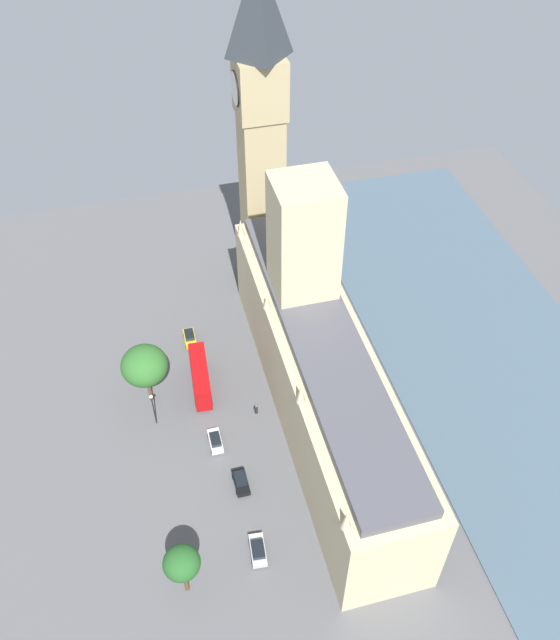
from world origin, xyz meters
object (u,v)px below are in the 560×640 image
object	(u,v)px
parliament_building	(318,361)
street_lamp_under_trees	(153,404)
clock_tower	(261,132)
car_yellow_cab_midblock	(190,338)
plane_tree_corner	(144,366)
car_white_opposite_hall	(215,441)
double_decker_bus_trailing	(200,376)
plane_tree_by_river_gate	(182,563)
car_black_near_tower	(241,481)
pedestrian_leading	(256,410)
car_silver_far_end	(258,550)

from	to	relation	value
parliament_building	street_lamp_under_trees	world-z (taller)	parliament_building
parliament_building	clock_tower	size ratio (longest dim) A/B	1.05
car_yellow_cab_midblock	plane_tree_corner	world-z (taller)	plane_tree_corner
clock_tower	plane_tree_corner	world-z (taller)	clock_tower
car_white_opposite_hall	plane_tree_corner	distance (m)	15.11
car_yellow_cab_midblock	double_decker_bus_trailing	world-z (taller)	double_decker_bus_trailing
car_white_opposite_hall	plane_tree_by_river_gate	xyz separation A→B (m)	(7.35, 20.07, 5.98)
car_black_near_tower	street_lamp_under_trees	bearing A→B (deg)	-53.94
double_decker_bus_trailing	pedestrian_leading	xyz separation A→B (m)	(-7.18, 7.06, -1.89)
car_black_near_tower	plane_tree_by_river_gate	bearing A→B (deg)	52.50
plane_tree_corner	clock_tower	bearing A→B (deg)	-133.87
car_white_opposite_hall	street_lamp_under_trees	distance (m)	10.57
plane_tree_corner	plane_tree_by_river_gate	size ratio (longest dim) A/B	1.22
parliament_building	double_decker_bus_trailing	bearing A→B (deg)	-25.01
car_silver_far_end	car_black_near_tower	bearing A→B (deg)	94.87
street_lamp_under_trees	plane_tree_by_river_gate	bearing A→B (deg)	91.14
parliament_building	plane_tree_corner	bearing A→B (deg)	-16.50
clock_tower	plane_tree_by_river_gate	world-z (taller)	clock_tower
car_silver_far_end	plane_tree_by_river_gate	bearing A→B (deg)	-161.76
double_decker_bus_trailing	plane_tree_corner	distance (m)	9.49
clock_tower	car_white_opposite_hall	bearing A→B (deg)	65.95
car_silver_far_end	plane_tree_corner	size ratio (longest dim) A/B	0.42
clock_tower	car_black_near_tower	world-z (taller)	clock_tower
car_silver_far_end	car_white_opposite_hall	bearing A→B (deg)	101.77
clock_tower	plane_tree_corner	distance (m)	40.44
car_yellow_cab_midblock	car_black_near_tower	distance (m)	29.11
pedestrian_leading	car_black_near_tower	bearing A→B (deg)	-155.19
parliament_building	car_black_near_tower	distance (m)	20.01
car_black_near_tower	street_lamp_under_trees	distance (m)	17.23
clock_tower	car_silver_far_end	world-z (taller)	clock_tower
car_white_opposite_hall	plane_tree_by_river_gate	world-z (taller)	plane_tree_by_river_gate
car_yellow_cab_midblock	double_decker_bus_trailing	distance (m)	10.47
car_black_near_tower	plane_tree_corner	world-z (taller)	plane_tree_corner
pedestrian_leading	street_lamp_under_trees	world-z (taller)	street_lamp_under_trees
plane_tree_corner	street_lamp_under_trees	world-z (taller)	plane_tree_corner
street_lamp_under_trees	clock_tower	bearing A→B (deg)	-128.77
plane_tree_corner	car_silver_far_end	bearing A→B (deg)	109.58
pedestrian_leading	plane_tree_by_river_gate	distance (m)	28.80
double_decker_bus_trailing	car_white_opposite_hall	bearing A→B (deg)	94.54
parliament_building	car_yellow_cab_midblock	world-z (taller)	parliament_building
plane_tree_corner	car_black_near_tower	bearing A→B (deg)	119.17
car_white_opposite_hall	street_lamp_under_trees	world-z (taller)	street_lamp_under_trees
plane_tree_corner	plane_tree_by_river_gate	bearing A→B (deg)	91.29
parliament_building	car_black_near_tower	world-z (taller)	parliament_building
clock_tower	double_decker_bus_trailing	distance (m)	39.30
double_decker_bus_trailing	car_black_near_tower	world-z (taller)	double_decker_bus_trailing
double_decker_bus_trailing	pedestrian_leading	world-z (taller)	double_decker_bus_trailing
double_decker_bus_trailing	car_black_near_tower	size ratio (longest dim) A/B	2.58
pedestrian_leading	plane_tree_corner	bearing A→B (deg)	114.03
car_silver_far_end	street_lamp_under_trees	xyz separation A→B (m)	(9.99, -23.87, 3.66)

